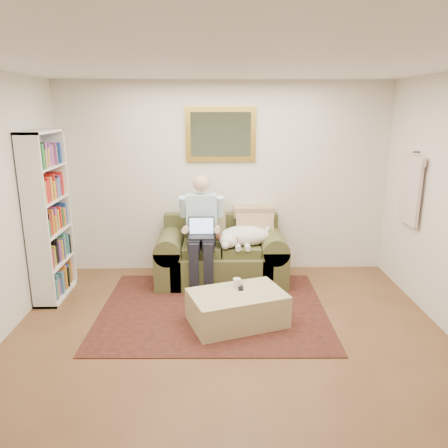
{
  "coord_description": "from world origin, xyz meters",
  "views": [
    {
      "loc": [
        -0.12,
        -3.44,
        2.26
      ],
      "look_at": [
        -0.02,
        1.41,
        0.95
      ],
      "focal_mm": 35.0,
      "sensor_mm": 36.0,
      "label": 1
    }
  ],
  "objects_px": {
    "bookshelf": "(48,217)",
    "sleeping_dog": "(245,236)",
    "ottoman": "(237,308)",
    "coffee_mug": "(237,283)",
    "seated_man": "(202,233)",
    "sofa": "(221,259)",
    "laptop": "(201,231)"
  },
  "relations": [
    {
      "from": "bookshelf",
      "to": "sleeping_dog",
      "type": "bearing_deg",
      "value": 8.54
    },
    {
      "from": "ottoman",
      "to": "coffee_mug",
      "type": "distance_m",
      "value": 0.27
    },
    {
      "from": "sleeping_dog",
      "to": "coffee_mug",
      "type": "xyz_separation_m",
      "value": [
        -0.15,
        -0.99,
        -0.24
      ]
    },
    {
      "from": "seated_man",
      "to": "coffee_mug",
      "type": "bearing_deg",
      "value": -66.09
    },
    {
      "from": "ottoman",
      "to": "coffee_mug",
      "type": "bearing_deg",
      "value": 88.88
    },
    {
      "from": "sofa",
      "to": "ottoman",
      "type": "relative_size",
      "value": 1.72
    },
    {
      "from": "seated_man",
      "to": "coffee_mug",
      "type": "height_order",
      "value": "seated_man"
    },
    {
      "from": "laptop",
      "to": "coffee_mug",
      "type": "xyz_separation_m",
      "value": [
        0.41,
        -0.85,
        -0.34
      ]
    },
    {
      "from": "seated_man",
      "to": "ottoman",
      "type": "xyz_separation_m",
      "value": [
        0.4,
        -1.07,
        -0.53
      ]
    },
    {
      "from": "ottoman",
      "to": "bookshelf",
      "type": "relative_size",
      "value": 0.49
    },
    {
      "from": "bookshelf",
      "to": "sofa",
      "type": "bearing_deg",
      "value": 12.07
    },
    {
      "from": "coffee_mug",
      "to": "ottoman",
      "type": "bearing_deg",
      "value": -91.12
    },
    {
      "from": "laptop",
      "to": "bookshelf",
      "type": "relative_size",
      "value": 0.16
    },
    {
      "from": "seated_man",
      "to": "laptop",
      "type": "bearing_deg",
      "value": -90.0
    },
    {
      "from": "sleeping_dog",
      "to": "bookshelf",
      "type": "distance_m",
      "value": 2.41
    },
    {
      "from": "seated_man",
      "to": "coffee_mug",
      "type": "relative_size",
      "value": 14.19
    },
    {
      "from": "seated_man",
      "to": "bookshelf",
      "type": "xyz_separation_m",
      "value": [
        -1.8,
        -0.28,
        0.29
      ]
    },
    {
      "from": "laptop",
      "to": "bookshelf",
      "type": "distance_m",
      "value": 1.83
    },
    {
      "from": "bookshelf",
      "to": "seated_man",
      "type": "bearing_deg",
      "value": 8.97
    },
    {
      "from": "sofa",
      "to": "seated_man",
      "type": "height_order",
      "value": "seated_man"
    },
    {
      "from": "coffee_mug",
      "to": "laptop",
      "type": "bearing_deg",
      "value": 115.51
    },
    {
      "from": "laptop",
      "to": "sleeping_dog",
      "type": "xyz_separation_m",
      "value": [
        0.56,
        0.13,
        -0.1
      ]
    },
    {
      "from": "sofa",
      "to": "bookshelf",
      "type": "relative_size",
      "value": 0.84
    },
    {
      "from": "seated_man",
      "to": "laptop",
      "type": "distance_m",
      "value": 0.07
    },
    {
      "from": "sleeping_dog",
      "to": "bookshelf",
      "type": "xyz_separation_m",
      "value": [
        -2.36,
        -0.35,
        0.35
      ]
    },
    {
      "from": "laptop",
      "to": "coffee_mug",
      "type": "height_order",
      "value": "laptop"
    },
    {
      "from": "seated_man",
      "to": "bookshelf",
      "type": "relative_size",
      "value": 0.71
    },
    {
      "from": "coffee_mug",
      "to": "sofa",
      "type": "bearing_deg",
      "value": 98.19
    },
    {
      "from": "sofa",
      "to": "sleeping_dog",
      "type": "xyz_separation_m",
      "value": [
        0.3,
        -0.09,
        0.35
      ]
    },
    {
      "from": "sofa",
      "to": "laptop",
      "type": "relative_size",
      "value": 5.15
    },
    {
      "from": "ottoman",
      "to": "seated_man",
      "type": "bearing_deg",
      "value": 110.76
    },
    {
      "from": "ottoman",
      "to": "bookshelf",
      "type": "distance_m",
      "value": 2.48
    }
  ]
}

